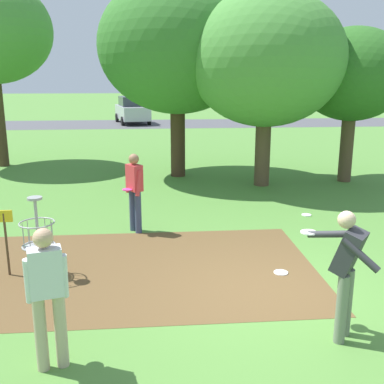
{
  "coord_description": "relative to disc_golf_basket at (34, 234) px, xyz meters",
  "views": [
    {
      "loc": [
        -1.81,
        -6.39,
        3.32
      ],
      "look_at": [
        -1.03,
        2.65,
        1.0
      ],
      "focal_mm": 43.12,
      "sensor_mm": 36.0,
      "label": 1
    }
  ],
  "objects": [
    {
      "name": "player_waiting_left",
      "position": [
        4.37,
        -2.27,
        0.23
      ],
      "size": [
        0.72,
        1.03,
        1.71
      ],
      "color": "slate",
      "rests_on": "ground"
    },
    {
      "name": "frisbee_mid_grass",
      "position": [
        -0.48,
        1.42,
        -0.74
      ],
      "size": [
        0.24,
        0.24,
        0.02
      ],
      "primitive_type": "cylinder",
      "color": "green",
      "rests_on": "ground"
    },
    {
      "name": "tree_mid_right",
      "position": [
        2.83,
        7.77,
        3.43
      ],
      "size": [
        5.0,
        5.0,
        6.32
      ],
      "color": "#422D1E",
      "rests_on": "ground"
    },
    {
      "name": "disc_golf_basket",
      "position": [
        0.0,
        0.0,
        0.0
      ],
      "size": [
        0.98,
        0.58,
        1.39
      ],
      "color": "#9E9EA3",
      "rests_on": "ground"
    },
    {
      "name": "parking_lot_strip",
      "position": [
        3.8,
        24.76,
        -0.75
      ],
      "size": [
        36.0,
        6.0,
        0.01
      ],
      "primitive_type": "cube",
      "color": "#4C4C51",
      "rests_on": "ground"
    },
    {
      "name": "frisbee_far_right",
      "position": [
        5.68,
        3.0,
        -0.74
      ],
      "size": [
        0.23,
        0.23,
        0.02
      ],
      "primitive_type": "cylinder",
      "color": "white",
      "rests_on": "ground"
    },
    {
      "name": "player_foreground_watching",
      "position": [
        1.59,
        2.17,
        0.21
      ],
      "size": [
        0.45,
        0.48,
        1.71
      ],
      "color": "#384260",
      "rests_on": "ground"
    },
    {
      "name": "dirt_tee_pad",
      "position": [
        1.74,
        0.12,
        -0.75
      ],
      "size": [
        6.11,
        3.84,
        0.01
      ],
      "primitive_type": "cube",
      "color": "brown",
      "rests_on": "ground"
    },
    {
      "name": "frisbee_near_basket",
      "position": [
        4.14,
        -0.24,
        -0.74
      ],
      "size": [
        0.25,
        0.25,
        0.02
      ],
      "primitive_type": "cylinder",
      "color": "white",
      "rests_on": "ground"
    },
    {
      "name": "parked_car_leftmost",
      "position": [
        0.64,
        25.26,
        0.17
      ],
      "size": [
        2.65,
        4.49,
        1.84
      ],
      "color": "#B2B7BC",
      "rests_on": "ground"
    },
    {
      "name": "ground_plane",
      "position": [
        3.8,
        -1.03,
        -0.75
      ],
      "size": [
        160.0,
        160.0,
        0.0
      ],
      "primitive_type": "plane",
      "color": "#518438"
    },
    {
      "name": "tree_near_left",
      "position": [
        5.32,
        6.22,
        2.98
      ],
      "size": [
        4.57,
        4.57,
        5.69
      ],
      "color": "brown",
      "rests_on": "ground"
    },
    {
      "name": "player_throwing",
      "position": [
        0.78,
        -2.58,
        0.21
      ],
      "size": [
        0.49,
        0.44,
        1.71
      ],
      "color": "tan",
      "rests_on": "ground"
    },
    {
      "name": "tree_mid_left",
      "position": [
        8.1,
        6.54,
        2.54
      ],
      "size": [
        3.3,
        3.3,
        4.72
      ],
      "color": "brown",
      "rests_on": "ground"
    }
  ]
}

